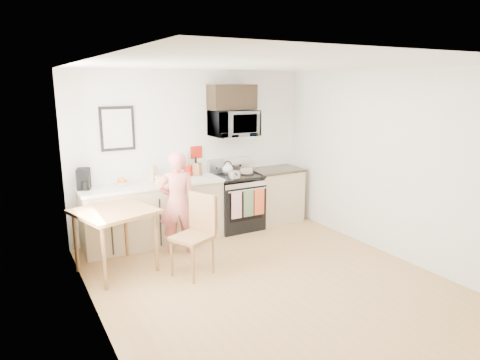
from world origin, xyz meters
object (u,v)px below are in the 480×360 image
person (177,203)px  dining_table (114,217)px  chair (200,222)px  cake (246,171)px  range (237,203)px  microwave (233,123)px

person → dining_table: (-0.93, -0.21, -0.01)m
dining_table → person: bearing=12.5°
chair → cake: (1.41, 1.23, 0.30)m
range → chair: size_ratio=1.12×
range → person: person is taller
range → cake: 0.56m
microwave → dining_table: bearing=-158.9°
person → chair: person is taller
cake → chair: bearing=-138.8°
microwave → person: bearing=-153.1°
microwave → dining_table: (-2.18, -0.84, -1.02)m
range → person: bearing=-157.1°
cake → dining_table: bearing=-163.2°
range → cake: bearing=-7.0°
range → dining_table: 2.32m
microwave → dining_table: 2.55m
person → dining_table: bearing=29.2°
range → person: (-1.25, -0.53, 0.31)m
person → cake: (1.43, 0.51, 0.22)m
person → dining_table: person is taller
person → chair: bearing=108.1°
dining_table → cake: bearing=16.8°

